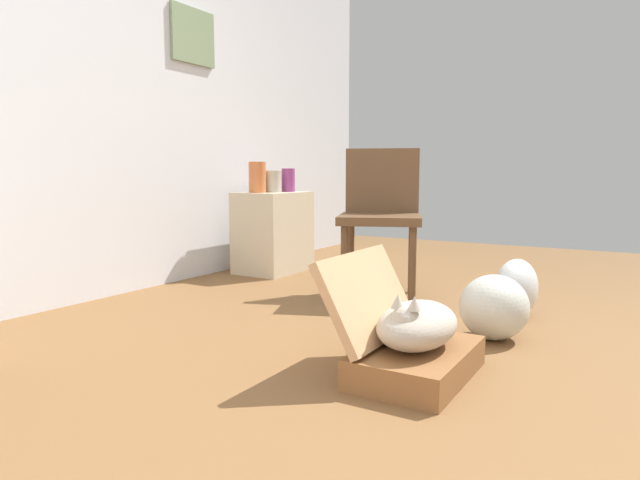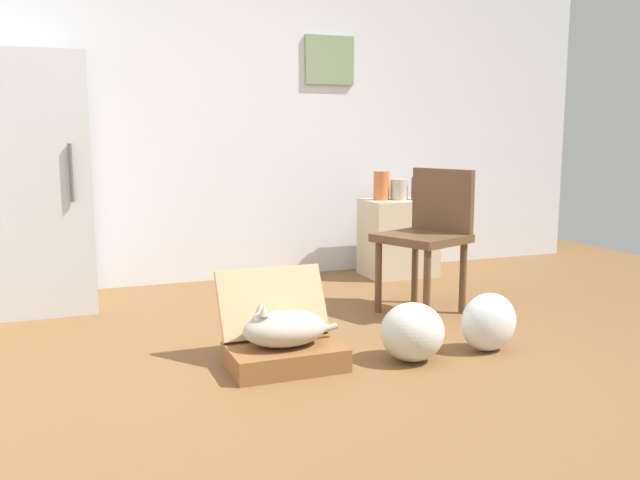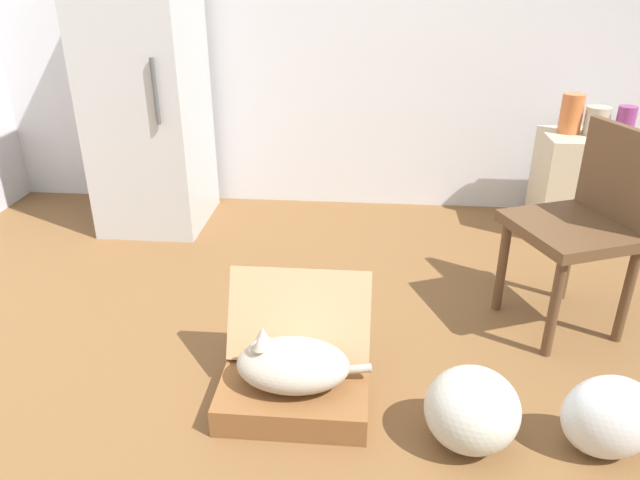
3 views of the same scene
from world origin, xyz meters
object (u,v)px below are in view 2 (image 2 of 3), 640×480
refrigerator (40,183)px  chair (428,232)px  vase_short (418,188)px  vase_round (399,189)px  suitcase_base (285,357)px  cat (284,328)px  plastic_bag_white (412,332)px  side_table (398,238)px  vase_tall (381,186)px  plastic_bag_clear (489,322)px

refrigerator → chair: 2.49m
vase_short → vase_round: 0.15m
chair → refrigerator: bearing=-135.9°
suitcase_base → cat: cat is taller
plastic_bag_white → vase_short: bearing=60.2°
side_table → vase_tall: 0.44m
cat → vase_tall: bearing=51.8°
suitcase_base → refrigerator: refrigerator is taller
plastic_bag_white → vase_short: vase_short is taller
side_table → vase_round: size_ratio=3.75×
vase_round → cat: bearing=-131.4°
cat → plastic_bag_clear: (1.08, -0.13, -0.05)m
plastic_bag_white → vase_tall: vase_tall is taller
side_table → vase_short: bearing=-20.0°
refrigerator → vase_round: (2.61, 0.05, -0.12)m
cat → plastic_bag_clear: bearing=-7.1°
plastic_bag_clear → vase_short: bearing=71.9°
suitcase_base → cat: (-0.01, 0.00, 0.14)m
refrigerator → vase_short: (2.75, 0.00, -0.11)m
cat → side_table: (1.54, 1.75, 0.10)m
plastic_bag_white → vase_short: 2.18m
chair → vase_round: bearing=139.8°
plastic_bag_clear → side_table: 1.95m
suitcase_base → vase_short: 2.47m
plastic_bag_white → side_table: (0.91, 1.88, 0.16)m
side_table → vase_round: (0.00, 0.00, 0.38)m
plastic_bag_clear → plastic_bag_white: bearing=179.3°
cat → refrigerator: (-1.07, 1.70, 0.61)m
vase_tall → side_table: bearing=-15.9°
side_table → vase_tall: bearing=164.1°
vase_round → suitcase_base: bearing=-131.2°
cat → side_table: 2.34m
chair → plastic_bag_white: bearing=-56.2°
plastic_bag_clear → refrigerator: 2.90m
cat → vase_round: 2.39m
plastic_bag_white → vase_tall: 2.15m
suitcase_base → vase_tall: (1.40, 1.79, 0.66)m
vase_tall → vase_short: size_ratio=1.26×
refrigerator → side_table: size_ratio=2.67×
plastic_bag_clear → refrigerator: (-2.15, 1.83, 0.65)m
vase_tall → vase_short: (0.27, -0.09, -0.02)m
suitcase_base → vase_short: (1.67, 1.70, 0.64)m
cat → vase_short: bearing=45.4°
cat → vase_tall: size_ratio=2.19×
cat → plastic_bag_clear: size_ratio=1.59×
side_table → vase_round: 0.38m
plastic_bag_white → vase_round: size_ratio=1.99×
plastic_bag_white → side_table: 2.09m
plastic_bag_white → chair: (0.56, 0.82, 0.37)m
side_table → chair: (-0.35, -1.05, 0.21)m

